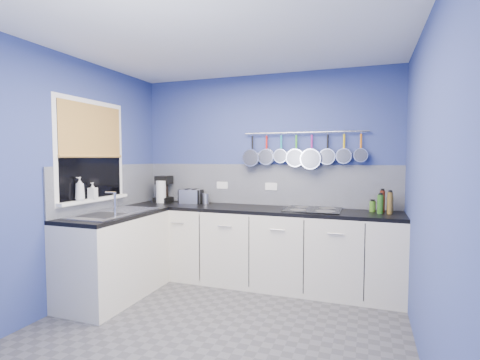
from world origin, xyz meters
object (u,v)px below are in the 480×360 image
Objects in this scene: canister at (206,199)px; toaster at (191,196)px; hob at (313,210)px; soap_bottle_b at (93,191)px; soap_bottle_a at (80,189)px; paper_towel at (161,192)px; coffee_maker at (163,189)px.

toaster is at bearing -178.83° from canister.
canister reaches higher than hob.
soap_bottle_b is 2.40m from hob.
canister is at bearing 56.87° from soap_bottle_a.
paper_towel is 1.96m from hob.
soap_bottle_b is at bearing 90.00° from soap_bottle_a.
coffee_maker is 0.62m from canister.
canister is at bearing -1.08° from coffee_maker.
coffee_maker is at bearing 170.36° from toaster.
soap_bottle_a reaches higher than paper_towel.
toaster is at bearing 60.24° from soap_bottle_b.
soap_bottle_b reaches higher than paper_towel.
canister is at bearing 8.47° from paper_towel.
soap_bottle_a is 0.40× the size of hob.
soap_bottle_a is 1.19m from paper_towel.
coffee_maker is (-0.01, 0.08, 0.03)m from paper_towel.
hob is (1.57, -0.10, -0.08)m from toaster.
soap_bottle_b is 1.24m from toaster.
canister is (0.60, 0.09, -0.08)m from paper_towel.
coffee_maker is at bearing -178.95° from canister.
soap_bottle_b is at bearing -127.30° from canister.
hob is (1.97, -0.09, -0.17)m from coffee_maker.
paper_towel is 1.04× the size of toaster.
soap_bottle_a reaches higher than hob.
soap_bottle_a is 1.39× the size of soap_bottle_b.
hob is (1.96, -0.01, -0.14)m from paper_towel.
toaster is 2.11× the size of canister.
canister is (0.82, 1.07, -0.17)m from soap_bottle_b.
coffee_maker is (0.21, 1.24, -0.10)m from soap_bottle_a.
soap_bottle_b is 0.28× the size of hob.
toaster is (0.61, 1.07, -0.15)m from soap_bottle_b.
canister is (0.82, 1.25, -0.20)m from soap_bottle_a.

